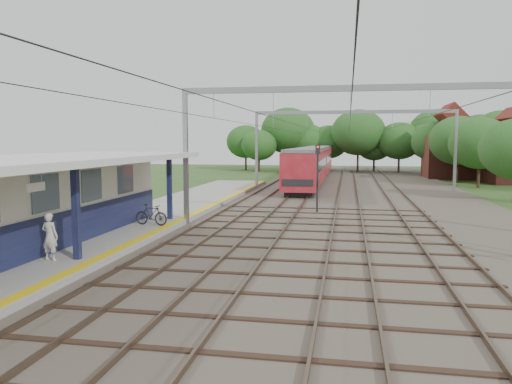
# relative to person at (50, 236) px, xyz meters

# --- Properties ---
(ground) EXTENTS (160.00, 160.00, 0.00)m
(ground) POSITION_rel_person_xyz_m (6.70, -5.67, -1.17)
(ground) COLOR #2D4C1E
(ground) RESTS_ON ground
(ballast_bed) EXTENTS (18.00, 90.00, 0.10)m
(ballast_bed) POSITION_rel_person_xyz_m (10.70, 24.33, -1.12)
(ballast_bed) COLOR #473D33
(ballast_bed) RESTS_ON ground
(platform) EXTENTS (5.00, 52.00, 0.35)m
(platform) POSITION_rel_person_xyz_m (-0.80, 8.33, -0.99)
(platform) COLOR gray
(platform) RESTS_ON ground
(yellow_stripe) EXTENTS (0.45, 52.00, 0.01)m
(yellow_stripe) POSITION_rel_person_xyz_m (1.45, 8.33, -0.81)
(yellow_stripe) COLOR yellow
(yellow_stripe) RESTS_ON platform
(station_building) EXTENTS (3.41, 18.00, 3.40)m
(station_building) POSITION_rel_person_xyz_m (-2.18, 1.33, 0.88)
(station_building) COLOR beige
(station_building) RESTS_ON platform
(canopy) EXTENTS (6.40, 20.00, 3.44)m
(canopy) POSITION_rel_person_xyz_m (-1.07, 0.33, 2.48)
(canopy) COLOR #13173C
(canopy) RESTS_ON platform
(rail_tracks) EXTENTS (11.80, 88.00, 0.15)m
(rail_tracks) POSITION_rel_person_xyz_m (8.20, 24.33, -0.99)
(rail_tracks) COLOR brown
(rail_tracks) RESTS_ON ballast_bed
(catenary_system) EXTENTS (17.22, 88.00, 7.00)m
(catenary_system) POSITION_rel_person_xyz_m (10.09, 19.62, 4.35)
(catenary_system) COLOR gray
(catenary_system) RESTS_ON ground
(tree_band) EXTENTS (31.72, 30.88, 8.82)m
(tree_band) POSITION_rel_person_xyz_m (10.55, 51.46, 3.75)
(tree_band) COLOR #382619
(tree_band) RESTS_ON ground
(house_far) EXTENTS (8.00, 6.12, 8.66)m
(house_far) POSITION_rel_person_xyz_m (22.70, 46.33, 2.07)
(house_far) COLOR brown
(house_far) RESTS_ON ground
(person) EXTENTS (0.63, 0.45, 1.63)m
(person) POSITION_rel_person_xyz_m (0.00, 0.00, 0.00)
(person) COLOR beige
(person) RESTS_ON platform
(bicycle) EXTENTS (1.74, 0.74, 1.02)m
(bicycle) POSITION_rel_person_xyz_m (0.63, 7.28, -0.31)
(bicycle) COLOR black
(bicycle) RESTS_ON platform
(train) EXTENTS (2.75, 34.18, 3.62)m
(train) POSITION_rel_person_xyz_m (6.20, 38.59, 0.86)
(train) COLOR black
(train) RESTS_ON ballast_bed
(signal_post) EXTENTS (0.29, 0.26, 4.12)m
(signal_post) POSITION_rel_person_xyz_m (8.05, 14.93, 1.38)
(signal_post) COLOR black
(signal_post) RESTS_ON ground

